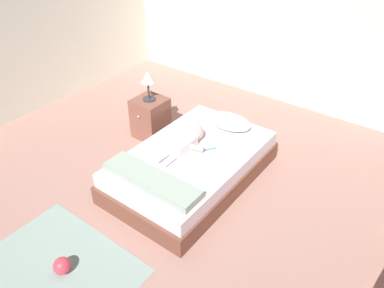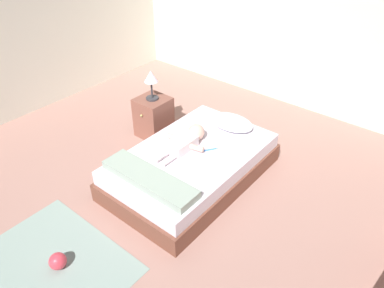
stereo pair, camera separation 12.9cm
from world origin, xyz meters
The scene contains 11 objects.
ground_plane centered at (0.00, 0.00, 0.00)m, with size 8.00×8.00×0.00m, color #A87B6F.
wall_behind_bed centered at (0.00, 3.00, 1.39)m, with size 8.00×0.12×2.77m, color silver.
bed centered at (-0.21, 0.67, 0.18)m, with size 1.13×1.83×0.36m.
pillow centered at (-0.19, 1.35, 0.42)m, with size 0.54×0.36×0.10m.
baby centered at (-0.33, 0.71, 0.43)m, with size 0.48×0.69×0.18m.
toothbrush centered at (-0.08, 0.83, 0.37)m, with size 0.10×0.14×0.02m.
nightstand centered at (-1.16, 1.05, 0.26)m, with size 0.38×0.41×0.52m.
lamp centered at (-1.16, 1.05, 0.78)m, with size 0.17×0.17×0.37m.
rug centered at (-0.40, -1.02, 0.00)m, with size 1.33×1.09×0.01m.
toy_ball centered at (-0.34, -0.94, 0.08)m, with size 0.15×0.15×0.15m, color #DC3B4A.
blanket centered at (-0.21, 0.04, 0.40)m, with size 1.02×0.28×0.08m.
Camera 1 is at (1.65, -1.82, 2.61)m, focal length 34.25 mm.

